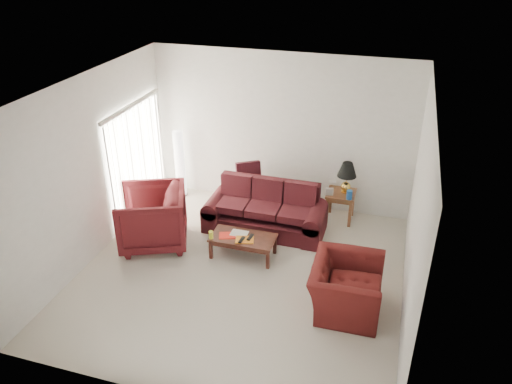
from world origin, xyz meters
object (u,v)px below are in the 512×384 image
at_px(floor_lamp, 180,164).
at_px(armchair_right, 346,287).
at_px(coffee_table, 243,246).
at_px(end_table, 340,206).
at_px(sofa, 265,209).
at_px(armchair_left, 152,218).

xyz_separation_m(floor_lamp, armchair_right, (3.70, -2.52, -0.34)).
bearing_deg(armchair_right, coffee_table, 64.65).
height_order(armchair_right, coffee_table, armchair_right).
relative_size(end_table, armchair_right, 0.51).
bearing_deg(sofa, armchair_left, -150.66).
bearing_deg(sofa, coffee_table, -97.94).
xyz_separation_m(armchair_left, coffee_table, (1.61, 0.08, -0.33)).
xyz_separation_m(end_table, armchair_right, (0.43, -2.47, 0.08)).
relative_size(floor_lamp, coffee_table, 1.32).
height_order(sofa, armchair_left, armchair_left).
xyz_separation_m(end_table, coffee_table, (-1.37, -1.66, -0.10)).
bearing_deg(coffee_table, end_table, 54.10).
relative_size(armchair_right, coffee_table, 1.05).
distance_m(sofa, coffee_table, 0.93).
distance_m(end_table, armchair_right, 2.51).
relative_size(armchair_left, coffee_table, 1.06).
bearing_deg(floor_lamp, sofa, -22.27).
height_order(floor_lamp, coffee_table, floor_lamp).
xyz_separation_m(armchair_right, coffee_table, (-1.81, 0.81, -0.18)).
bearing_deg(sofa, end_table, 31.97).
distance_m(armchair_left, coffee_table, 1.64).
distance_m(sofa, floor_lamp, 2.20).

